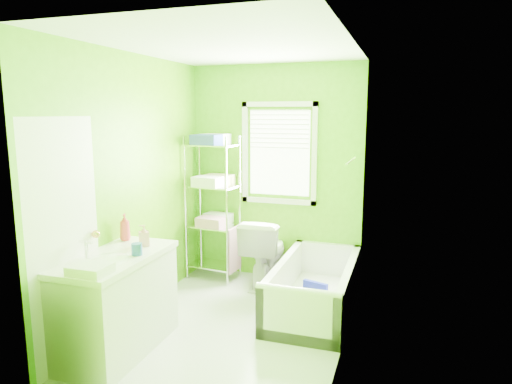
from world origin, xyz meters
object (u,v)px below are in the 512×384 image
(bathtub, at_px, (314,294))
(vanity, at_px, (117,301))
(wire_shelf_unit, at_px, (214,191))
(toilet, at_px, (265,251))

(bathtub, xyz_separation_m, vanity, (-1.44, -1.35, 0.29))
(wire_shelf_unit, bearing_deg, bathtub, -22.55)
(toilet, distance_m, vanity, 2.02)
(toilet, height_order, vanity, vanity)
(wire_shelf_unit, bearing_deg, vanity, -92.53)
(bathtub, relative_size, wire_shelf_unit, 0.92)
(wire_shelf_unit, bearing_deg, toilet, -2.40)
(vanity, bearing_deg, wire_shelf_unit, 87.47)
(vanity, height_order, wire_shelf_unit, wire_shelf_unit)
(toilet, bearing_deg, vanity, 66.19)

